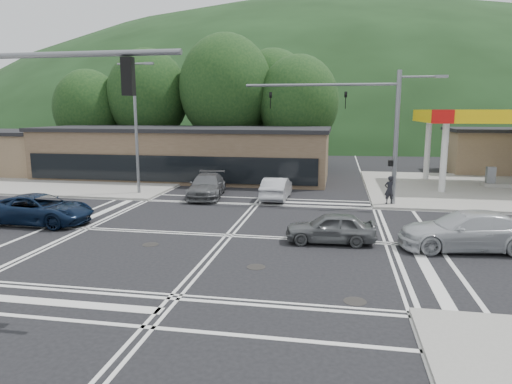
% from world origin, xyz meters
% --- Properties ---
extents(ground, '(120.00, 120.00, 0.00)m').
position_xyz_m(ground, '(0.00, 0.00, 0.00)').
color(ground, black).
rests_on(ground, ground).
extents(sidewalk_ne, '(16.00, 16.00, 0.15)m').
position_xyz_m(sidewalk_ne, '(15.00, 15.00, 0.07)').
color(sidewalk_ne, gray).
rests_on(sidewalk_ne, ground).
extents(sidewalk_nw, '(16.00, 16.00, 0.15)m').
position_xyz_m(sidewalk_nw, '(-15.00, 15.00, 0.07)').
color(sidewalk_nw, gray).
rests_on(sidewalk_nw, ground).
extents(gas_station_canopy, '(12.32, 8.34, 5.75)m').
position_xyz_m(gas_station_canopy, '(16.99, 15.99, 5.04)').
color(gas_station_canopy, silver).
rests_on(gas_station_canopy, ground).
extents(convenience_store, '(10.00, 6.00, 3.80)m').
position_xyz_m(convenience_store, '(20.00, 25.00, 1.90)').
color(convenience_store, '#846B4F').
rests_on(convenience_store, ground).
extents(commercial_row, '(24.00, 8.00, 4.00)m').
position_xyz_m(commercial_row, '(-8.00, 17.00, 2.00)').
color(commercial_row, brown).
rests_on(commercial_row, ground).
extents(commercial_nw, '(8.00, 7.00, 3.60)m').
position_xyz_m(commercial_nw, '(-24.00, 17.00, 1.80)').
color(commercial_nw, '#846B4F').
rests_on(commercial_nw, ground).
extents(hill_north, '(252.00, 126.00, 140.00)m').
position_xyz_m(hill_north, '(0.00, 90.00, 0.00)').
color(hill_north, black).
rests_on(hill_north, ground).
extents(tree_n_a, '(8.00, 8.00, 11.75)m').
position_xyz_m(tree_n_a, '(-14.00, 24.00, 7.14)').
color(tree_n_a, '#382619').
rests_on(tree_n_a, ground).
extents(tree_n_b, '(9.00, 9.00, 12.98)m').
position_xyz_m(tree_n_b, '(-6.00, 24.00, 7.79)').
color(tree_n_b, '#382619').
rests_on(tree_n_b, ground).
extents(tree_n_c, '(7.60, 7.60, 10.87)m').
position_xyz_m(tree_n_c, '(1.00, 24.00, 6.49)').
color(tree_n_c, '#382619').
rests_on(tree_n_c, ground).
extents(tree_n_d, '(6.80, 6.80, 9.76)m').
position_xyz_m(tree_n_d, '(-20.00, 23.00, 5.84)').
color(tree_n_d, '#382619').
rests_on(tree_n_d, ground).
extents(tree_n_e, '(8.40, 8.40, 11.98)m').
position_xyz_m(tree_n_e, '(-2.00, 28.00, 7.14)').
color(tree_n_e, '#382619').
rests_on(tree_n_e, ground).
extents(streetlight_nw, '(2.50, 0.25, 9.00)m').
position_xyz_m(streetlight_nw, '(-8.44, 9.00, 5.05)').
color(streetlight_nw, slate).
rests_on(streetlight_nw, ground).
extents(signal_mast_ne, '(11.65, 0.30, 8.00)m').
position_xyz_m(signal_mast_ne, '(6.95, 8.20, 5.07)').
color(signal_mast_ne, slate).
rests_on(signal_mast_ne, ground).
extents(car_blue_west, '(5.46, 2.61, 1.50)m').
position_xyz_m(car_blue_west, '(-10.01, 0.50, 0.75)').
color(car_blue_west, black).
rests_on(car_blue_west, ground).
extents(car_grey_center, '(3.98, 1.77, 1.33)m').
position_xyz_m(car_grey_center, '(4.64, -0.30, 0.67)').
color(car_grey_center, '#585B5D').
rests_on(car_grey_center, ground).
extents(car_silver_east, '(5.74, 2.86, 1.60)m').
position_xyz_m(car_silver_east, '(10.21, -0.30, 0.80)').
color(car_silver_east, silver).
rests_on(car_silver_east, ground).
extents(car_queue_a, '(1.61, 4.42, 1.45)m').
position_xyz_m(car_queue_a, '(1.00, 9.00, 0.72)').
color(car_queue_a, '#ADAEB5').
rests_on(car_queue_a, ground).
extents(car_queue_b, '(2.71, 5.15, 1.67)m').
position_xyz_m(car_queue_b, '(2.61, 16.28, 0.84)').
color(car_queue_b, silver).
rests_on(car_queue_b, ground).
extents(car_northbound, '(2.80, 5.49, 1.53)m').
position_xyz_m(car_northbound, '(-3.66, 9.00, 0.76)').
color(car_northbound, '#545558').
rests_on(car_northbound, ground).
extents(pedestrian, '(0.70, 0.56, 1.69)m').
position_xyz_m(pedestrian, '(7.97, 8.10, 1.00)').
color(pedestrian, black).
rests_on(pedestrian, sidewalk_ne).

